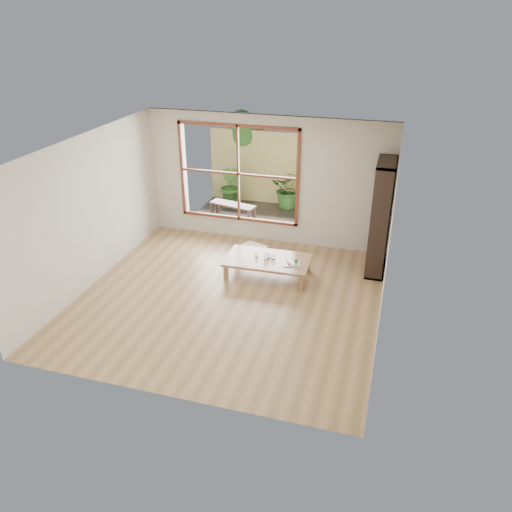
{
  "coord_description": "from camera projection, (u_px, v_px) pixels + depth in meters",
  "views": [
    {
      "loc": [
        2.48,
        -6.87,
        4.48
      ],
      "look_at": [
        0.31,
        0.58,
        0.55
      ],
      "focal_mm": 35.0,
      "sensor_mm": 36.0,
      "label": 1
    }
  ],
  "objects": [
    {
      "name": "bookshelf",
      "position": [
        381.0,
        218.0,
        8.97
      ],
      "size": [
        0.33,
        0.94,
        2.09
      ],
      "primitive_type": "cube",
      "color": "black",
      "rests_on": "ground"
    },
    {
      "name": "garden_tree",
      "position": [
        243.0,
        134.0,
        12.27
      ],
      "size": [
        1.04,
        0.85,
        2.22
      ],
      "color": "#4C3D2D",
      "rests_on": "ground"
    },
    {
      "name": "glass_mid",
      "position": [
        274.0,
        257.0,
        9.03
      ],
      "size": [
        0.07,
        0.07,
        0.09
      ],
      "primitive_type": "cylinder",
      "color": "silver",
      "rests_on": "low_table"
    },
    {
      "name": "bamboo_fence",
      "position": [
        266.0,
        168.0,
        12.17
      ],
      "size": [
        2.8,
        0.06,
        1.8
      ],
      "primitive_type": "cube",
      "color": "tan",
      "rests_on": "ground"
    },
    {
      "name": "food_tray",
      "position": [
        292.0,
        263.0,
        8.86
      ],
      "size": [
        0.34,
        0.29,
        0.09
      ],
      "rotation": [
        0.0,
        0.0,
        0.3
      ],
      "color": "white",
      "rests_on": "low_table"
    },
    {
      "name": "deck",
      "position": [
        254.0,
        217.0,
        11.72
      ],
      "size": [
        2.8,
        2.0,
        0.05
      ],
      "primitive_type": "cube",
      "color": "#342C26",
      "rests_on": "ground"
    },
    {
      "name": "shrub_right",
      "position": [
        290.0,
        188.0,
        12.02
      ],
      "size": [
        0.99,
        0.91,
        0.96
      ],
      "primitive_type": "imported",
      "rotation": [
        0.0,
        0.0,
        0.21
      ],
      "color": "#2E6023",
      "rests_on": "deck"
    },
    {
      "name": "glass_small",
      "position": [
        256.0,
        255.0,
        9.11
      ],
      "size": [
        0.06,
        0.06,
        0.08
      ],
      "primitive_type": "cylinder",
      "color": "silver",
      "rests_on": "low_table"
    },
    {
      "name": "floor_cushion",
      "position": [
        251.0,
        249.0,
        10.11
      ],
      "size": [
        0.66,
        0.66,
        0.07
      ],
      "primitive_type": "cube",
      "rotation": [
        0.0,
        0.0,
        -0.39
      ],
      "color": "white",
      "rests_on": "ground"
    },
    {
      "name": "shrub_left",
      "position": [
        232.0,
        186.0,
        12.08
      ],
      "size": [
        0.7,
        0.64,
        1.03
      ],
      "primitive_type": "imported",
      "rotation": [
        0.0,
        0.0,
        -0.41
      ],
      "color": "#2E6023",
      "rests_on": "deck"
    },
    {
      "name": "glass_tall",
      "position": [
        266.0,
        256.0,
        9.01
      ],
      "size": [
        0.07,
        0.07,
        0.13
      ],
      "primitive_type": "cylinder",
      "color": "silver",
      "rests_on": "low_table"
    },
    {
      "name": "low_table",
      "position": [
        268.0,
        261.0,
        9.08
      ],
      "size": [
        1.55,
        0.89,
        0.34
      ],
      "rotation": [
        0.0,
        0.0,
        0.02
      ],
      "color": "#9D764C",
      "rests_on": "ground"
    },
    {
      "name": "garden_bench",
      "position": [
        233.0,
        206.0,
        11.5
      ],
      "size": [
        1.12,
        0.55,
        0.34
      ],
      "rotation": [
        0.0,
        0.0,
        -0.22
      ],
      "color": "black",
      "rests_on": "deck"
    },
    {
      "name": "ground",
      "position": [
        229.0,
        297.0,
        8.52
      ],
      "size": [
        5.0,
        5.0,
        0.0
      ],
      "primitive_type": "plane",
      "color": "tan",
      "rests_on": "ground"
    },
    {
      "name": "glass_short",
      "position": [
        270.0,
        256.0,
        9.08
      ],
      "size": [
        0.07,
        0.07,
        0.09
      ],
      "primitive_type": "cylinder",
      "color": "silver",
      "rests_on": "low_table"
    }
  ]
}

